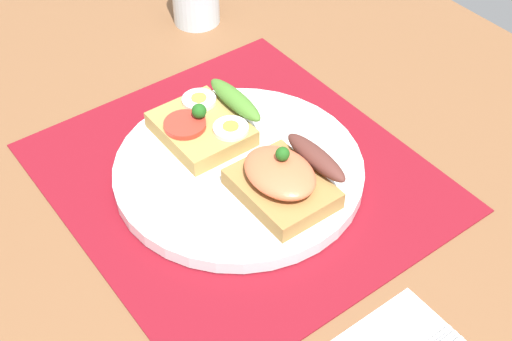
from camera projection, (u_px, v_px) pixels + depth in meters
The scene contains 5 objects.
ground_plane at pixel (239, 188), 75.13cm from camera, with size 120.00×90.00×3.20cm, color brown.
placemat at pixel (239, 176), 73.92cm from camera, with size 38.47×35.23×0.30cm, color maroon.
plate at pixel (239, 170), 73.29cm from camera, with size 25.99×25.99×1.50cm, color white.
sandwich_egg_tomato at pixel (207, 123), 75.38cm from camera, with size 9.94×9.67×4.11cm.
sandwich_salmon at pixel (285, 179), 68.58cm from camera, with size 9.92×9.13×5.34cm.
Camera 1 is at (43.36, -30.09, 51.94)cm, focal length 49.49 mm.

